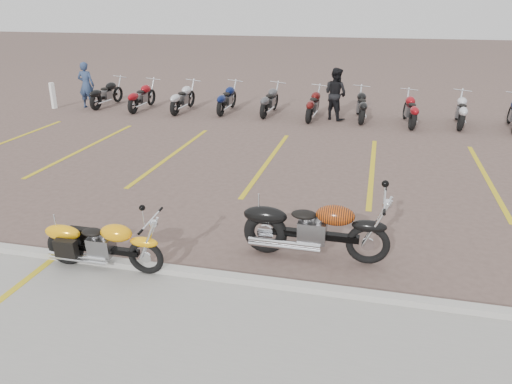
% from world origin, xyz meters
% --- Properties ---
extents(ground, '(100.00, 100.00, 0.00)m').
position_xyz_m(ground, '(0.00, 0.00, 0.00)').
color(ground, brown).
rests_on(ground, ground).
extents(curb, '(60.00, 0.18, 0.12)m').
position_xyz_m(curb, '(0.00, -2.00, 0.06)').
color(curb, '#ADAAA3').
rests_on(curb, ground).
extents(parking_stripes, '(38.00, 5.50, 0.01)m').
position_xyz_m(parking_stripes, '(0.00, 4.00, 0.00)').
color(parking_stripes, gold).
rests_on(parking_stripes, ground).
extents(yellow_cruiser, '(2.00, 0.29, 0.82)m').
position_xyz_m(yellow_cruiser, '(-1.33, -2.10, 0.41)').
color(yellow_cruiser, black).
rests_on(yellow_cruiser, ground).
extents(flame_cruiser, '(2.41, 0.35, 0.99)m').
position_xyz_m(flame_cruiser, '(1.82, -0.95, 0.49)').
color(flame_cruiser, black).
rests_on(flame_cruiser, ground).
extents(person_a, '(0.67, 0.46, 1.77)m').
position_xyz_m(person_a, '(-8.40, 9.14, 0.89)').
color(person_a, navy).
rests_on(person_a, ground).
extents(person_b, '(1.11, 1.06, 1.81)m').
position_xyz_m(person_b, '(1.22, 9.40, 0.90)').
color(person_b, black).
rests_on(person_b, ground).
extents(bollard, '(0.20, 0.20, 1.00)m').
position_xyz_m(bollard, '(-9.62, 8.68, 0.50)').
color(bollard, white).
rests_on(bollard, ground).
extents(bg_bike_row, '(18.82, 2.01, 1.10)m').
position_xyz_m(bg_bike_row, '(1.26, 9.46, 0.55)').
color(bg_bike_row, black).
rests_on(bg_bike_row, ground).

